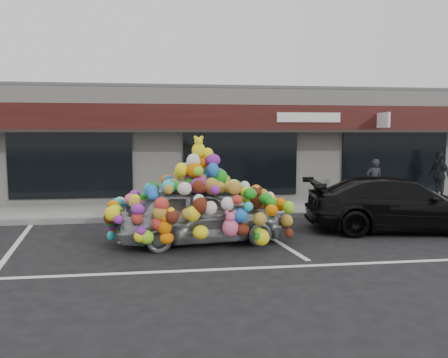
{
  "coord_description": "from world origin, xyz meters",
  "views": [
    {
      "loc": [
        0.26,
        -10.27,
        2.57
      ],
      "look_at": [
        1.83,
        1.4,
        1.33
      ],
      "focal_mm": 35.0,
      "sensor_mm": 36.0,
      "label": 1
    }
  ],
  "objects": [
    {
      "name": "ground",
      "position": [
        0.0,
        0.0,
        0.0
      ],
      "size": [
        90.0,
        90.0,
        0.0
      ],
      "primitive_type": "plane",
      "color": "black",
      "rests_on": "ground"
    },
    {
      "name": "shop_building",
      "position": [
        0.0,
        8.44,
        2.16
      ],
      "size": [
        24.0,
        7.2,
        4.31
      ],
      "color": "beige",
      "rests_on": "ground"
    },
    {
      "name": "sidewalk",
      "position": [
        0.0,
        4.0,
        0.07
      ],
      "size": [
        26.0,
        3.0,
        0.15
      ],
      "primitive_type": "cube",
      "color": "gray",
      "rests_on": "ground"
    },
    {
      "name": "kerb",
      "position": [
        0.0,
        2.5,
        0.07
      ],
      "size": [
        26.0,
        0.18,
        0.16
      ],
      "primitive_type": "cube",
      "color": "slate",
      "rests_on": "ground"
    },
    {
      "name": "parking_stripe_left",
      "position": [
        -3.2,
        0.2,
        0.0
      ],
      "size": [
        0.73,
        4.37,
        0.01
      ],
      "primitive_type": "cube",
      "rotation": [
        0.0,
        0.0,
        0.14
      ],
      "color": "silver",
      "rests_on": "ground"
    },
    {
      "name": "parking_stripe_mid",
      "position": [
        2.8,
        0.2,
        0.0
      ],
      "size": [
        0.73,
        4.37,
        0.01
      ],
      "primitive_type": "cube",
      "rotation": [
        0.0,
        0.0,
        0.14
      ],
      "color": "silver",
      "rests_on": "ground"
    },
    {
      "name": "lane_line",
      "position": [
        2.0,
        -2.3,
        0.0
      ],
      "size": [
        14.0,
        0.12,
        0.01
      ],
      "primitive_type": "cube",
      "color": "silver",
      "rests_on": "ground"
    },
    {
      "name": "toy_car",
      "position": [
        1.06,
        -0.17,
        0.82
      ],
      "size": [
        2.83,
        4.34,
        2.41
      ],
      "rotation": [
        0.0,
        0.0,
        1.69
      ],
      "color": "#8F9498",
      "rests_on": "ground"
    },
    {
      "name": "black_sedan",
      "position": [
        6.37,
        0.4,
        0.71
      ],
      "size": [
        2.66,
        5.1,
        1.41
      ],
      "primitive_type": "imported",
      "rotation": [
        0.0,
        0.0,
        1.43
      ],
      "color": "black",
      "rests_on": "ground"
    },
    {
      "name": "pedestrian_a",
      "position": [
        7.49,
        4.05,
        0.92
      ],
      "size": [
        0.58,
        0.41,
        1.54
      ],
      "primitive_type": "imported",
      "rotation": [
        0.0,
        0.0,
        3.07
      ],
      "color": "black",
      "rests_on": "sidewalk"
    },
    {
      "name": "pedestrian_c",
      "position": [
        10.34,
        4.65,
        1.02
      ],
      "size": [
        1.05,
        0.5,
        1.75
      ],
      "primitive_type": "imported",
      "rotation": [
        0.0,
        0.0,
        4.78
      ],
      "color": "#27252B",
      "rests_on": "sidewalk"
    }
  ]
}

